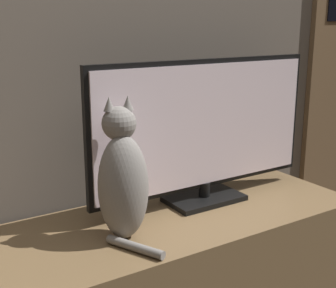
# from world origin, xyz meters

# --- Properties ---
(tv_stand) EXTENTS (1.60, 0.54, 0.42)m
(tv_stand) POSITION_xyz_m (0.00, 0.91, 0.21)
(tv_stand) COLOR brown
(tv_stand) RESTS_ON ground_plane
(tv) EXTENTS (0.97, 0.18, 0.55)m
(tv) POSITION_xyz_m (0.28, 0.98, 0.71)
(tv) COLOR black
(tv) RESTS_ON tv_stand
(cat) EXTENTS (0.19, 0.30, 0.46)m
(cat) POSITION_xyz_m (-0.13, 0.86, 0.62)
(cat) COLOR gray
(cat) RESTS_ON tv_stand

